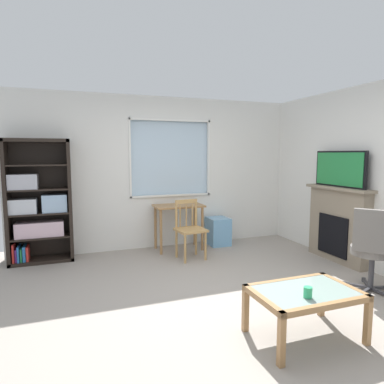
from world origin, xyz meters
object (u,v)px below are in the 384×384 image
object	(u,v)px
plastic_drawer_unit	(218,231)
office_chair	(373,246)
wooden_chair	(190,229)
tv	(340,169)
desk_under_window	(179,213)
coffee_table	(305,297)
bookshelf	(38,205)
fireplace	(338,224)
sippy_cup	(308,292)

from	to	relation	value
plastic_drawer_unit	office_chair	bearing A→B (deg)	-72.68
wooden_chair	plastic_drawer_unit	distance (m)	0.95
wooden_chair	tv	size ratio (longest dim) A/B	0.96
desk_under_window	office_chair	world-z (taller)	office_chair
wooden_chair	coffee_table	xyz separation A→B (m)	(0.17, -2.48, -0.09)
bookshelf	desk_under_window	bearing A→B (deg)	-2.99
wooden_chair	coffee_table	world-z (taller)	wooden_chair
desk_under_window	coffee_table	xyz separation A→B (m)	(0.19, -3.00, -0.25)
fireplace	office_chair	bearing A→B (deg)	-115.74
bookshelf	fireplace	size ratio (longest dim) A/B	1.58
office_chair	fireplace	bearing A→B (deg)	64.26
bookshelf	sippy_cup	world-z (taller)	bookshelf
wooden_chair	fireplace	bearing A→B (deg)	-23.33
office_chair	coffee_table	distance (m)	1.46
desk_under_window	fireplace	world-z (taller)	fireplace
bookshelf	sippy_cup	distance (m)	3.97
bookshelf	wooden_chair	size ratio (longest dim) A/B	2.03
plastic_drawer_unit	fireplace	distance (m)	1.98
office_chair	desk_under_window	bearing A→B (deg)	121.82
wooden_chair	plastic_drawer_unit	world-z (taller)	wooden_chair
bookshelf	wooden_chair	bearing A→B (deg)	-16.16
coffee_table	sippy_cup	bearing A→B (deg)	-121.93
wooden_chair	plastic_drawer_unit	xyz separation A→B (m)	(0.73, 0.56, -0.22)
coffee_table	sippy_cup	xyz separation A→B (m)	(-0.08, -0.13, 0.11)
bookshelf	plastic_drawer_unit	distance (m)	2.96
plastic_drawer_unit	sippy_cup	xyz separation A→B (m)	(-0.64, -3.18, 0.24)
office_chair	sippy_cup	world-z (taller)	office_chair
plastic_drawer_unit	desk_under_window	bearing A→B (deg)	-176.18
desk_under_window	wooden_chair	distance (m)	0.54
wooden_chair	office_chair	distance (m)	2.48
bookshelf	sippy_cup	size ratio (longest dim) A/B	20.25
wooden_chair	sippy_cup	size ratio (longest dim) A/B	10.00
bookshelf	fireplace	xyz separation A→B (m)	(4.20, -1.51, -0.28)
tv	sippy_cup	world-z (taller)	tv
bookshelf	plastic_drawer_unit	size ratio (longest dim) A/B	3.79
tv	wooden_chair	bearing A→B (deg)	156.48
coffee_table	tv	bearing A→B (deg)	40.90
plastic_drawer_unit	tv	xyz separation A→B (m)	(1.29, -1.45, 1.14)
desk_under_window	sippy_cup	size ratio (longest dim) A/B	9.00
wooden_chair	plastic_drawer_unit	size ratio (longest dim) A/B	1.87
tv	coffee_table	distance (m)	2.65
bookshelf	tv	size ratio (longest dim) A/B	1.94
desk_under_window	sippy_cup	bearing A→B (deg)	-88.08
bookshelf	tv	distance (m)	4.48
fireplace	coffee_table	world-z (taller)	fireplace
fireplace	office_chair	distance (m)	1.20
fireplace	coffee_table	size ratio (longest dim) A/B	1.27
bookshelf	coffee_table	size ratio (longest dim) A/B	2.01
desk_under_window	wooden_chair	xyz separation A→B (m)	(0.01, -0.51, -0.15)
tv	office_chair	size ratio (longest dim) A/B	0.94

